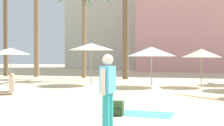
# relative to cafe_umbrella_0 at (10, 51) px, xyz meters

# --- Properties ---
(cafe_umbrella_0) EXTENTS (2.60, 2.60, 2.24)m
(cafe_umbrella_0) POSITION_rel_cafe_umbrella_0_xyz_m (0.00, 0.00, 0.00)
(cafe_umbrella_0) COLOR gray
(cafe_umbrella_0) RESTS_ON ground
(cafe_umbrella_1) EXTENTS (2.76, 2.76, 2.23)m
(cafe_umbrella_1) POSITION_rel_cafe_umbrella_0_xyz_m (8.88, 0.11, -0.07)
(cafe_umbrella_1) COLOR gray
(cafe_umbrella_1) RESTS_ON ground
(cafe_umbrella_2) EXTENTS (2.73, 2.73, 2.49)m
(cafe_umbrella_2) POSITION_rel_cafe_umbrella_0_xyz_m (5.28, 0.30, 0.25)
(cafe_umbrella_2) COLOR gray
(cafe_umbrella_2) RESTS_ON ground
(cafe_umbrella_5) EXTENTS (2.19, 2.19, 2.11)m
(cafe_umbrella_5) POSITION_rel_cafe_umbrella_0_xyz_m (11.56, 0.73, -0.15)
(cafe_umbrella_5) COLOR gray
(cafe_umbrella_5) RESTS_ON ground
(beach_towel) EXTENTS (1.62, 1.07, 0.01)m
(beach_towel) POSITION_rel_cafe_umbrella_0_xyz_m (9.87, -8.22, -2.02)
(beach_towel) COLOR #4CC6D6
(beach_towel) RESTS_ON ground
(backpack) EXTENTS (0.31, 0.25, 0.42)m
(backpack) POSITION_rel_cafe_umbrella_0_xyz_m (9.18, -8.66, -1.82)
(backpack) COLOR #324D2B
(backpack) RESTS_ON ground
(person_near_left) EXTENTS (1.04, 0.79, 0.95)m
(person_near_left) POSITION_rel_cafe_umbrella_0_xyz_m (3.33, -5.21, -1.70)
(person_near_left) COLOR #D1A889
(person_near_left) RESTS_ON ground
(person_near_right) EXTENTS (0.27, 0.61, 1.70)m
(person_near_right) POSITION_rel_cafe_umbrella_0_xyz_m (9.41, -10.50, -1.09)
(person_near_right) COLOR teal
(person_near_right) RESTS_ON ground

